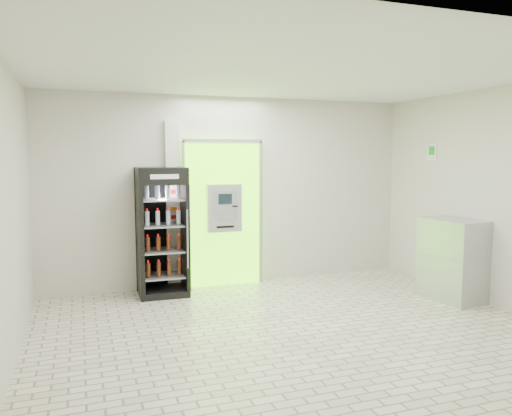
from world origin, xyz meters
name	(u,v)px	position (x,y,z in m)	size (l,w,h in m)	color
ground	(295,333)	(0.00, 0.00, 0.00)	(6.00, 6.00, 0.00)	beige
room_shell	(297,176)	(0.00, 0.00, 1.84)	(6.00, 6.00, 6.00)	beige
atm_assembly	(223,212)	(-0.20, 2.41, 1.17)	(1.30, 0.24, 2.33)	#6CFF0E
pillar	(173,206)	(-0.98, 2.45, 1.30)	(0.22, 0.11, 2.60)	silver
beverage_cooler	(162,234)	(-1.20, 2.18, 0.91)	(0.73, 0.69, 1.90)	black
steel_cabinet	(453,259)	(2.70, 0.51, 0.58)	(0.68, 0.93, 1.17)	#A9ABB1
exit_sign	(432,152)	(2.99, 1.40, 2.12)	(0.02, 0.22, 0.26)	white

